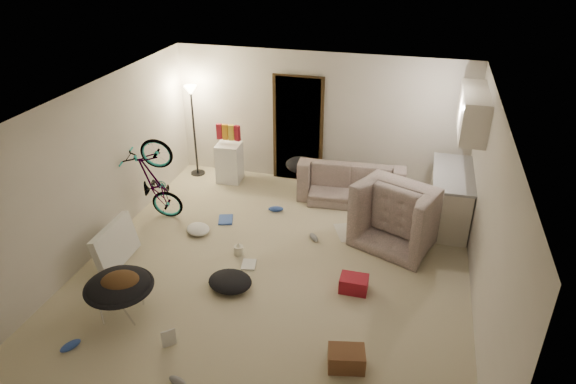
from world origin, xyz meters
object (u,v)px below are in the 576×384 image
(tv_box, at_px, (116,245))
(drink_case_a, at_px, (346,359))
(sofa, at_px, (351,184))
(drink_case_b, at_px, (354,284))
(floor_lamp, at_px, (192,112))
(armchair, at_px, (405,216))
(bicycle, at_px, (157,198))
(kitchen_counter, at_px, (450,199))
(saucer_chair, at_px, (120,292))
(mini_fridge, at_px, (229,162))
(juicer, at_px, (239,250))

(tv_box, height_order, drink_case_a, tv_box)
(sofa, bearing_deg, drink_case_b, 96.11)
(tv_box, xyz_separation_m, drink_case_a, (3.61, -1.14, -0.19))
(sofa, height_order, drink_case_a, sofa)
(floor_lamp, xyz_separation_m, sofa, (3.13, -0.20, -1.03))
(armchair, xyz_separation_m, bicycle, (-4.05, -0.51, 0.02))
(kitchen_counter, relative_size, bicycle, 0.96)
(sofa, bearing_deg, drink_case_a, 94.52)
(kitchen_counter, xyz_separation_m, tv_box, (-4.73, -2.47, -0.13))
(tv_box, bearing_deg, drink_case_a, -18.40)
(kitchen_counter, distance_m, saucer_chair, 5.33)
(floor_lamp, xyz_separation_m, tv_box, (0.10, -3.12, -1.00))
(armchair, distance_m, mini_fridge, 3.63)
(floor_lamp, bearing_deg, drink_case_a, -49.01)
(mini_fridge, bearing_deg, drink_case_b, -47.60)
(sofa, xyz_separation_m, saucer_chair, (-2.34, -3.94, 0.09))
(mini_fridge, relative_size, juicer, 3.65)
(bicycle, bearing_deg, drink_case_a, -130.84)
(kitchen_counter, height_order, bicycle, kitchen_counter)
(sofa, xyz_separation_m, mini_fridge, (-2.39, 0.10, 0.10))
(tv_box, xyz_separation_m, juicer, (1.67, 0.65, -0.22))
(armchair, xyz_separation_m, tv_box, (-4.05, -1.80, -0.08))
(kitchen_counter, xyz_separation_m, juicer, (-3.06, -1.82, -0.36))
(bicycle, bearing_deg, tv_box, 173.14)
(sofa, height_order, bicycle, bicycle)
(floor_lamp, distance_m, sofa, 3.30)
(sofa, relative_size, armchair, 1.57)
(mini_fridge, relative_size, saucer_chair, 0.87)
(bicycle, height_order, drink_case_a, bicycle)
(bicycle, relative_size, tv_box, 1.66)
(tv_box, distance_m, juicer, 1.80)
(bicycle, height_order, juicer, bicycle)
(sofa, bearing_deg, armchair, 128.73)
(mini_fridge, xyz_separation_m, juicer, (1.03, -2.37, -0.29))
(bicycle, distance_m, drink_case_b, 3.65)
(saucer_chair, bearing_deg, mini_fridge, 90.81)
(mini_fridge, height_order, drink_case_a, mini_fridge)
(floor_lamp, xyz_separation_m, drink_case_a, (3.71, -4.27, -1.19))
(saucer_chair, height_order, tv_box, tv_box)
(bicycle, bearing_deg, mini_fridge, -26.99)
(kitchen_counter, relative_size, saucer_chair, 1.73)
(floor_lamp, distance_m, tv_box, 3.28)
(floor_lamp, xyz_separation_m, juicer, (1.77, -2.47, -1.22))
(armchair, height_order, saucer_chair, armchair)
(kitchen_counter, height_order, juicer, kitchen_counter)
(floor_lamp, distance_m, mini_fridge, 1.19)
(mini_fridge, distance_m, saucer_chair, 4.04)
(drink_case_a, xyz_separation_m, juicer, (-1.94, 1.79, -0.03))
(juicer, bearing_deg, drink_case_b, -12.66)
(armchair, bearing_deg, drink_case_b, 93.21)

